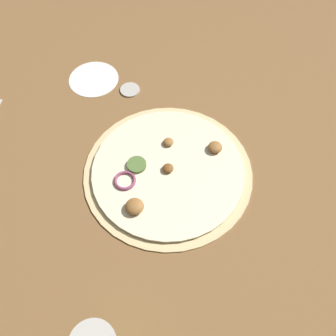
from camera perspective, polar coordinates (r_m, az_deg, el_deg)
The scene contains 4 objects.
ground_plane at distance 0.75m, azimuth 0.00°, elevation -0.66°, with size 3.00×3.00×0.00m, color brown.
pizza at distance 0.74m, azimuth -0.11°, elevation -0.50°, with size 0.32×0.32×0.03m.
loose_cap at distance 0.88m, azimuth -5.56°, elevation 11.31°, with size 0.04×0.04×0.01m.
flour_patch at distance 0.92m, azimuth -10.73°, elevation 12.59°, with size 0.11×0.11×0.00m.
Camera 1 is at (0.32, 0.23, 0.64)m, focal length 42.00 mm.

